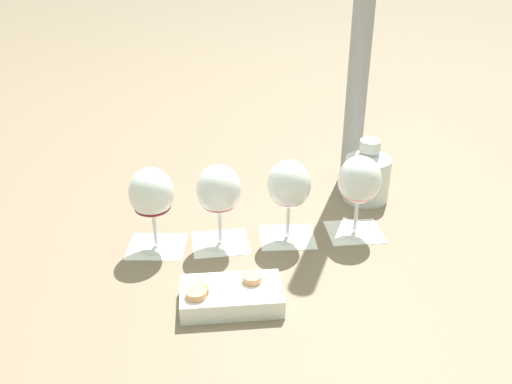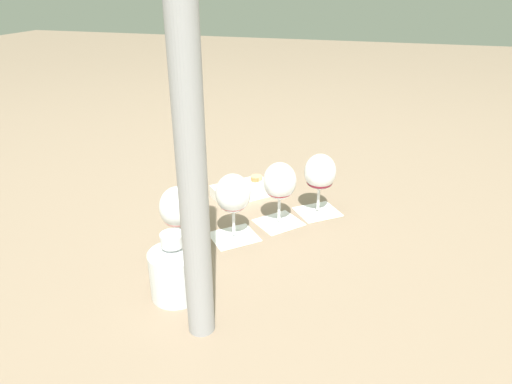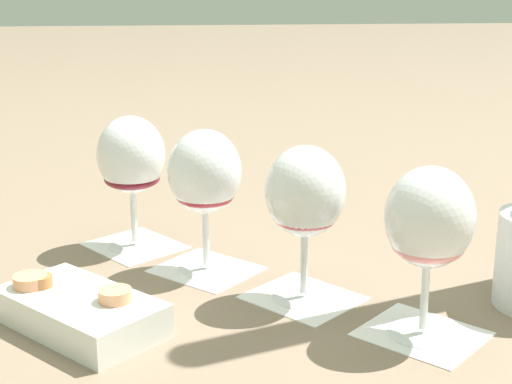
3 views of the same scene
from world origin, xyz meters
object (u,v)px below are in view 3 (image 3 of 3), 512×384
at_px(wine_glass_1, 305,199).
at_px(snack_dish, 79,311).
at_px(wine_glass_0, 429,225).
at_px(wine_glass_2, 205,178).
at_px(wine_glass_3, 131,161).

xyz_separation_m(wine_glass_1, snack_dish, (0.24, 0.05, -0.10)).
bearing_deg(snack_dish, wine_glass_0, 172.36).
bearing_deg(wine_glass_2, wine_glass_1, 138.47).
distance_m(wine_glass_0, snack_dish, 0.36).
relative_size(wine_glass_0, wine_glass_1, 1.00).
bearing_deg(wine_glass_2, wine_glass_0, 137.77).
bearing_deg(wine_glass_3, wine_glass_2, 134.78).
xyz_separation_m(wine_glass_2, snack_dish, (0.13, 0.14, -0.10)).
relative_size(wine_glass_0, wine_glass_3, 1.00).
bearing_deg(wine_glass_3, wine_glass_0, 136.84).
relative_size(wine_glass_3, snack_dish, 0.90).
xyz_separation_m(wine_glass_2, wine_glass_3, (0.09, -0.09, 0.00)).
height_order(wine_glass_0, wine_glass_2, same).
distance_m(wine_glass_2, wine_glass_3, 0.13).
relative_size(wine_glass_1, wine_glass_2, 1.00).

